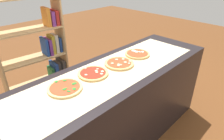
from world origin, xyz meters
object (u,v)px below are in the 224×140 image
at_px(pizza_mushroom_1, 93,73).
at_px(bookshelf, 44,60).
at_px(pizza_mushroom_2, 119,63).
at_px(pizza_mozzarella_3, 137,54).
at_px(pizza_spinach_0, 65,88).

relative_size(pizza_mushroom_1, bookshelf, 0.19).
bearing_deg(pizza_mushroom_1, bookshelf, 87.70).
height_order(pizza_mushroom_2, pizza_mozzarella_3, pizza_mushroom_2).
bearing_deg(bookshelf, pizza_mushroom_2, -76.50).
relative_size(pizza_mushroom_2, pizza_mozzarella_3, 1.08).
xyz_separation_m(pizza_mushroom_1, bookshelf, (0.04, 1.09, -0.25)).
distance_m(pizza_mushroom_1, pizza_mushroom_2, 0.32).
height_order(pizza_mushroom_1, pizza_mozzarella_3, same).
bearing_deg(pizza_mushroom_1, pizza_mozzarella_3, -1.26).
bearing_deg(pizza_mushroom_2, bookshelf, 103.50).
distance_m(pizza_mushroom_2, pizza_mozzarella_3, 0.31).
distance_m(pizza_spinach_0, pizza_mozzarella_3, 0.94).
xyz_separation_m(pizza_spinach_0, pizza_mushroom_2, (0.63, -0.01, 0.00)).
bearing_deg(pizza_spinach_0, bookshelf, 72.18).
bearing_deg(bookshelf, pizza_mushroom_1, -92.30).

